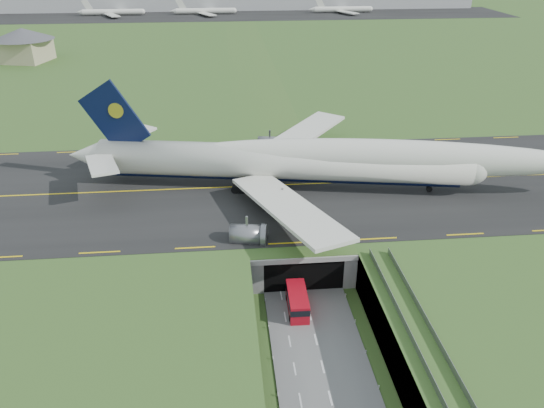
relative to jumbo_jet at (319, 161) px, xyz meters
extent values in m
plane|color=#325C24|center=(-5.92, -31.18, -11.42)|extent=(900.00, 900.00, 0.00)
cube|color=gray|center=(-5.92, -31.18, -8.42)|extent=(800.00, 800.00, 6.00)
cube|color=slate|center=(-5.92, -38.68, -11.32)|extent=(12.00, 75.00, 0.20)
cube|color=black|center=(-5.92, 1.82, -5.33)|extent=(800.00, 44.00, 0.18)
cube|color=gray|center=(-5.92, -12.18, -5.92)|extent=(16.00, 22.00, 1.00)
cube|color=gray|center=(-12.92, -12.18, -8.42)|extent=(2.00, 22.00, 6.00)
cube|color=gray|center=(1.08, -12.18, -8.42)|extent=(2.00, 22.00, 6.00)
cube|color=black|center=(-5.92, -17.18, -8.92)|extent=(12.00, 12.00, 5.00)
cube|color=#A8A8A3|center=(-5.92, -23.23, -5.82)|extent=(17.00, 0.50, 0.80)
cube|color=#A8A8A3|center=(5.08, -49.68, -5.62)|extent=(3.00, 53.00, 0.50)
cube|color=gray|center=(3.68, -49.68, -4.87)|extent=(0.06, 53.00, 1.00)
cube|color=gray|center=(6.48, -49.68, -4.87)|extent=(0.06, 53.00, 1.00)
cylinder|color=#A8A8A3|center=(5.08, -47.18, -8.62)|extent=(0.90, 0.90, 5.60)
cylinder|color=#A8A8A3|center=(5.08, -35.18, -8.62)|extent=(0.90, 0.90, 5.60)
cylinder|color=silver|center=(-6.59, 1.19, -0.28)|extent=(67.46, 18.20, 6.34)
sphere|color=silver|center=(26.57, -4.79, -0.28)|extent=(7.22, 7.22, 6.22)
cone|color=silver|center=(-42.69, 7.69, -0.28)|extent=(7.90, 7.16, 6.03)
ellipsoid|color=silver|center=(11.32, -2.04, 1.14)|extent=(72.20, 18.57, 6.66)
ellipsoid|color=black|center=(25.60, -4.61, 0.51)|extent=(4.86, 3.52, 2.22)
cylinder|color=black|center=(-6.59, 1.19, -2.76)|extent=(63.49, 13.98, 2.66)
cube|color=silver|center=(-1.83, 16.44, -1.28)|extent=(24.48, 27.16, 2.67)
cube|color=silver|center=(-35.51, 13.95, 1.20)|extent=(10.25, 11.33, 1.02)
cube|color=silver|center=(-7.45, -14.77, -1.28)|extent=(16.58, 30.30, 2.67)
cube|color=silver|center=(-38.15, -0.68, 1.20)|extent=(7.58, 11.75, 1.02)
cube|color=black|center=(-36.34, 6.55, 7.15)|extent=(12.51, 2.82, 14.03)
cylinder|color=gold|center=(-35.86, 6.46, 8.64)|extent=(2.85, 1.18, 2.78)
cylinder|color=slate|center=(-4.22, 10.33, -4.35)|extent=(5.65, 4.13, 3.27)
cylinder|color=slate|center=(-6.98, 21.40, -4.35)|extent=(5.65, 4.13, 3.27)
cylinder|color=slate|center=(-7.56, -8.21, -4.35)|extent=(5.65, 4.13, 3.27)
cylinder|color=slate|center=(-14.01, -17.62, -4.35)|extent=(5.65, 4.13, 3.27)
cylinder|color=black|center=(19.94, -3.59, -4.70)|extent=(1.16, 0.68, 1.09)
cube|color=black|center=(-10.98, 1.98, -4.55)|extent=(7.08, 7.88, 1.39)
cube|color=#AA0B19|center=(-7.51, -27.63, -9.80)|extent=(2.83, 7.19, 2.85)
cube|color=black|center=(-7.51, -27.63, -9.23)|extent=(2.89, 7.28, 0.95)
cube|color=black|center=(-7.51, -27.63, -10.98)|extent=(2.63, 6.71, 0.47)
cylinder|color=black|center=(-8.80, -29.98, -10.90)|extent=(0.35, 0.86, 0.85)
cylinder|color=black|center=(-8.68, -25.23, -10.90)|extent=(0.35, 0.86, 0.85)
cylinder|color=black|center=(-6.33, -30.04, -10.90)|extent=(0.35, 0.86, 0.85)
cylinder|color=black|center=(-6.21, -25.29, -10.90)|extent=(0.35, 0.86, 0.85)
cube|color=tan|center=(-88.54, 119.57, -1.43)|extent=(18.27, 18.27, 7.99)
cone|color=#4C4C51|center=(-88.54, 119.57, 4.57)|extent=(26.80, 26.80, 3.99)
cube|color=black|center=(-5.92, 238.82, -5.28)|extent=(320.00, 50.00, 0.08)
cylinder|color=silver|center=(-78.27, 243.82, -3.24)|extent=(34.00, 3.20, 3.20)
cylinder|color=silver|center=(-24.94, 243.82, -3.24)|extent=(34.00, 3.20, 3.20)
cylinder|color=silver|center=(57.22, 243.82, -3.24)|extent=(34.00, 3.20, 3.20)
ellipsoid|color=#55665F|center=(-185.92, 398.82, -15.42)|extent=(220.00, 77.00, 56.00)
ellipsoid|color=#55665F|center=(114.08, 398.82, -15.42)|extent=(260.00, 91.00, 44.00)
camera|label=1|loc=(-16.83, -87.70, 36.55)|focal=35.00mm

